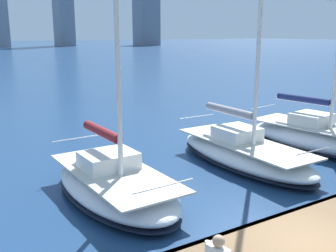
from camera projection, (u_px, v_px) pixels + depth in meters
dock_pier at (303, 242)px, 9.43m from camera, size 28.00×2.80×0.60m
sailboat_navy at (318, 136)px, 18.55m from camera, size 3.80×7.46×10.44m
sailboat_grey at (243, 151)px, 16.47m from camera, size 2.66×7.46×11.03m
sailboat_maroon at (114, 181)px, 13.11m from camera, size 3.18×6.69×11.28m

